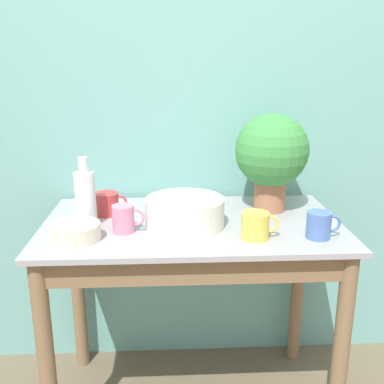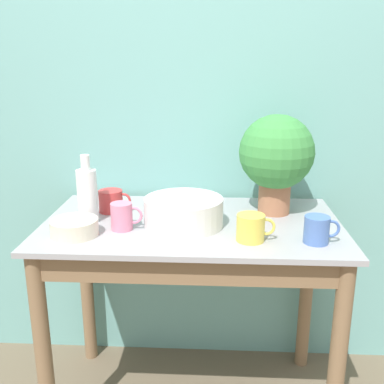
% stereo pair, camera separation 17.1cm
% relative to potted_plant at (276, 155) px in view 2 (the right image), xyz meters
% --- Properties ---
extents(wall_back, '(6.00, 0.05, 2.40)m').
position_rel_potted_plant_xyz_m(wall_back, '(-0.33, 0.25, 0.13)').
color(wall_back, '#70ADA8').
rests_on(wall_back, ground_plane).
extents(counter_table, '(1.15, 0.66, 0.83)m').
position_rel_potted_plant_xyz_m(counter_table, '(-0.33, -0.15, -0.42)').
color(counter_table, '#846647').
rests_on(counter_table, ground_plane).
extents(potted_plant, '(0.30, 0.30, 0.40)m').
position_rel_potted_plant_xyz_m(potted_plant, '(0.00, 0.00, 0.00)').
color(potted_plant, '#A36647').
rests_on(potted_plant, counter_table).
extents(bowl_wash_large, '(0.30, 0.30, 0.11)m').
position_rel_potted_plant_xyz_m(bowl_wash_large, '(-0.36, -0.17, -0.18)').
color(bowl_wash_large, silver).
rests_on(bowl_wash_large, counter_table).
extents(bottle_tall, '(0.08, 0.08, 0.26)m').
position_rel_potted_plant_xyz_m(bottle_tall, '(-0.73, -0.15, -0.13)').
color(bottle_tall, white).
rests_on(bottle_tall, counter_table).
extents(mug_pink, '(0.12, 0.08, 0.10)m').
position_rel_potted_plant_xyz_m(mug_pink, '(-0.58, -0.22, -0.19)').
color(mug_pink, pink).
rests_on(mug_pink, counter_table).
extents(mug_blue, '(0.12, 0.09, 0.09)m').
position_rel_potted_plant_xyz_m(mug_blue, '(0.11, -0.31, -0.19)').
color(mug_blue, '#4C70B7').
rests_on(mug_blue, counter_table).
extents(mug_red, '(0.13, 0.10, 0.09)m').
position_rel_potted_plant_xyz_m(mug_red, '(-0.67, -0.02, -0.19)').
color(mug_red, '#C63838').
rests_on(mug_red, counter_table).
extents(mug_yellow, '(0.13, 0.10, 0.09)m').
position_rel_potted_plant_xyz_m(mug_yellow, '(-0.11, -0.31, -0.19)').
color(mug_yellow, '#E5CC4C').
rests_on(mug_yellow, counter_table).
extents(bowl_small_cream, '(0.17, 0.17, 0.06)m').
position_rel_potted_plant_xyz_m(bowl_small_cream, '(-0.74, -0.29, -0.21)').
color(bowl_small_cream, beige).
rests_on(bowl_small_cream, counter_table).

